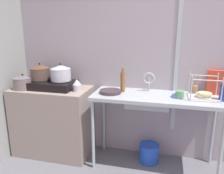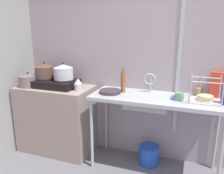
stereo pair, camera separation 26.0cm
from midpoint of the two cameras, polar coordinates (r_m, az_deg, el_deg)
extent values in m
cube|color=#9E949D|center=(2.75, 16.07, 6.77)|extent=(5.10, 0.10, 2.54)
cube|color=#A8B0B6|center=(2.68, 14.00, 9.44)|extent=(0.05, 0.01, 2.03)
cube|color=gray|center=(3.08, -17.31, -8.38)|extent=(0.98, 0.54, 0.89)
cube|color=#A8B0B6|center=(2.53, 8.45, -2.66)|extent=(1.45, 0.54, 0.04)
cylinder|color=#A5B7BA|center=(2.64, -7.81, -12.31)|extent=(0.04, 0.04, 0.85)
cylinder|color=#AEB3AE|center=(2.53, 23.74, -14.84)|extent=(0.04, 0.04, 0.85)
cylinder|color=#A1B2B2|center=(3.03, -4.61, -8.57)|extent=(0.04, 0.04, 0.85)
cylinder|color=#A7ABB3|center=(2.93, 22.32, -10.53)|extent=(0.04, 0.04, 0.85)
cube|color=black|center=(2.93, -17.94, 0.54)|extent=(0.60, 0.37, 0.09)
cylinder|color=black|center=(3.00, -20.37, 1.73)|extent=(0.26, 0.26, 0.02)
cylinder|color=black|center=(2.84, -15.56, 1.47)|extent=(0.26, 0.26, 0.02)
cylinder|color=brown|center=(2.98, -20.50, 3.24)|extent=(0.24, 0.24, 0.14)
cone|color=brown|center=(2.96, -20.66, 4.99)|extent=(0.25, 0.25, 0.04)
sphere|color=black|center=(2.96, -20.72, 5.61)|extent=(0.02, 0.02, 0.02)
cylinder|color=silver|center=(2.83, -15.67, 3.10)|extent=(0.24, 0.24, 0.15)
cone|color=silver|center=(2.81, -15.81, 5.00)|extent=(0.25, 0.25, 0.04)
sphere|color=black|center=(2.81, -15.85, 5.69)|extent=(0.02, 0.02, 0.02)
cylinder|color=slate|center=(3.02, -24.29, 0.85)|extent=(0.24, 0.24, 0.14)
cone|color=slate|center=(3.00, -24.46, 2.43)|extent=(0.25, 0.25, 0.03)
sphere|color=black|center=(3.00, -24.51, 2.91)|extent=(0.02, 0.02, 0.02)
cylinder|color=silver|center=(2.71, -11.73, -0.26)|extent=(0.10, 0.10, 0.08)
cone|color=silver|center=(2.70, -11.81, 1.27)|extent=(0.10, 0.10, 0.07)
cube|color=#A8B0B6|center=(2.55, 6.40, -3.44)|extent=(0.48, 0.37, 0.12)
cylinder|color=#A8B0B6|center=(2.71, 6.85, 0.82)|extent=(0.02, 0.02, 0.16)
torus|color=#A8B0B6|center=(2.64, 6.73, 2.24)|extent=(0.14, 0.02, 0.14)
cylinder|color=#3B2E34|center=(2.59, -3.33, -1.25)|extent=(0.25, 0.25, 0.04)
cylinder|color=#B8B5B7|center=(2.37, 16.92, -0.42)|extent=(0.01, 0.01, 0.27)
cylinder|color=#B8B5B7|center=(2.40, 23.89, -0.84)|extent=(0.01, 0.01, 0.27)
cylinder|color=#B8B5B7|center=(2.60, 16.69, 0.92)|extent=(0.01, 0.01, 0.27)
cylinder|color=#B8B5B7|center=(2.64, 23.05, 0.52)|extent=(0.01, 0.01, 0.27)
cylinder|color=#B8B5B7|center=(2.36, 20.63, 1.58)|extent=(0.29, 0.01, 0.01)
cylinder|color=#B8B5B7|center=(2.60, 20.07, 2.75)|extent=(0.29, 0.01, 0.01)
cube|color=#BBB8B8|center=(2.53, 19.90, -2.75)|extent=(0.31, 0.26, 0.01)
cylinder|color=beige|center=(2.53, 19.95, -2.39)|extent=(0.16, 0.16, 0.02)
cylinder|color=white|center=(2.53, 19.87, -1.94)|extent=(0.15, 0.15, 0.02)
cylinder|color=beige|center=(2.51, 20.16, -1.65)|extent=(0.15, 0.15, 0.02)
cylinder|color=#5A9863|center=(2.46, 14.21, -1.93)|extent=(0.09, 0.09, 0.08)
cylinder|color=#576EA1|center=(2.49, 13.80, -2.29)|extent=(0.13, 0.13, 0.04)
cylinder|color=brown|center=(2.62, -0.03, 1.28)|extent=(0.06, 0.06, 0.24)
cylinder|color=brown|center=(2.59, -0.03, 4.38)|extent=(0.03, 0.03, 0.05)
cylinder|color=navy|center=(2.51, 24.29, -1.32)|extent=(0.08, 0.08, 0.18)
cube|color=#CB3F2A|center=(2.72, 22.83, 1.07)|extent=(0.20, 0.09, 0.28)
cylinder|color=#9F7A52|center=(2.71, 18.08, -0.63)|extent=(0.07, 0.07, 0.09)
cylinder|color=olive|center=(2.69, 18.21, 1.08)|extent=(0.06, 0.03, 0.20)
cylinder|color=blue|center=(2.90, 6.93, -16.59)|extent=(0.24, 0.24, 0.23)
camera|label=1|loc=(0.13, -92.86, -0.75)|focal=35.37mm
camera|label=2|loc=(0.13, 87.14, 0.75)|focal=35.37mm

